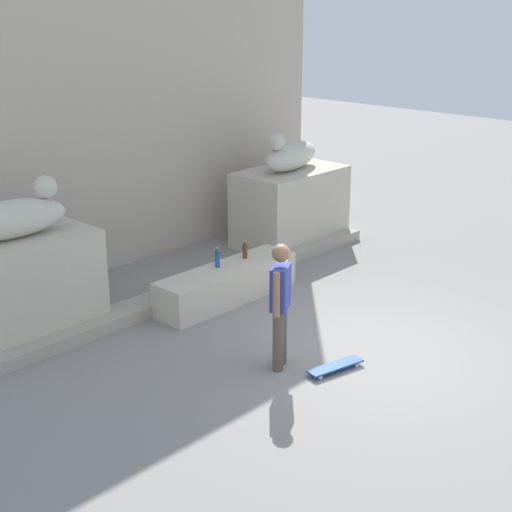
{
  "coord_description": "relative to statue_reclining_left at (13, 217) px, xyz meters",
  "views": [
    {
      "loc": [
        -7.55,
        -5.12,
        4.54
      ],
      "look_at": [
        -0.43,
        1.6,
        1.1
      ],
      "focal_mm": 52.06,
      "sensor_mm": 36.0,
      "label": 1
    }
  ],
  "objects": [
    {
      "name": "ground_plane",
      "position": [
        2.84,
        -3.83,
        -1.73
      ],
      "size": [
        40.0,
        40.0,
        0.0
      ],
      "primitive_type": "plane",
      "color": "gray"
    },
    {
      "name": "stair_step",
      "position": [
        2.84,
        -0.64,
        -1.63
      ],
      "size": [
        7.9,
        0.5,
        0.19
      ],
      "primitive_type": "cube",
      "color": "#A9A08F",
      "rests_on": "ground_plane"
    },
    {
      "name": "statue_reclining_left",
      "position": [
        0.0,
        0.0,
        0.0
      ],
      "size": [
        1.64,
        0.69,
        0.78
      ],
      "rotation": [
        0.0,
        0.0,
        -0.09
      ],
      "color": "beige",
      "rests_on": "pedestal_left"
    },
    {
      "name": "skater",
      "position": [
        1.76,
        -3.26,
        -0.81
      ],
      "size": [
        0.48,
        0.35,
        1.67
      ],
      "rotation": [
        0.0,
        0.0,
        3.65
      ],
      "color": "brown",
      "rests_on": "ground_plane"
    },
    {
      "name": "skateboard",
      "position": [
        2.16,
        -3.86,
        -1.67
      ],
      "size": [
        0.82,
        0.37,
        0.08
      ],
      "rotation": [
        0.0,
        0.0,
        2.92
      ],
      "color": "navy",
      "rests_on": "ground_plane"
    },
    {
      "name": "bottle_blue",
      "position": [
        2.75,
        -1.08,
        -1.04
      ],
      "size": [
        0.08,
        0.08,
        0.32
      ],
      "color": "#194C99",
      "rests_on": "ledge_block"
    },
    {
      "name": "statue_reclining_right",
      "position": [
        5.69,
        -0.0,
        0.0
      ],
      "size": [
        1.68,
        0.86,
        0.78
      ],
      "rotation": [
        0.0,
        0.0,
        3.33
      ],
      "color": "beige",
      "rests_on": "pedestal_right"
    },
    {
      "name": "ledge_block",
      "position": [
        2.84,
        -1.19,
        -1.45
      ],
      "size": [
        2.53,
        0.65,
        0.56
      ],
      "primitive_type": "cube",
      "color": "beige",
      "rests_on": "ground_plane"
    },
    {
      "name": "facade_wall",
      "position": [
        2.84,
        1.62,
        1.72
      ],
      "size": [
        9.46,
        0.6,
        6.9
      ],
      "primitive_type": "cube",
      "color": "#BDAF9C",
      "rests_on": "ground_plane"
    },
    {
      "name": "pedestal_left",
      "position": [
        -0.04,
        0.0,
        -1.01
      ],
      "size": [
        2.14,
        1.25,
        1.45
      ],
      "primitive_type": "cube",
      "color": "beige",
      "rests_on": "ground_plane"
    },
    {
      "name": "bottle_brown",
      "position": [
        3.34,
        -1.11,
        -1.05
      ],
      "size": [
        0.08,
        0.08,
        0.3
      ],
      "color": "#593314",
      "rests_on": "ledge_block"
    },
    {
      "name": "pedestal_right",
      "position": [
        5.73,
        0.0,
        -1.01
      ],
      "size": [
        2.14,
        1.25,
        1.45
      ],
      "primitive_type": "cube",
      "color": "beige",
      "rests_on": "ground_plane"
    }
  ]
}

